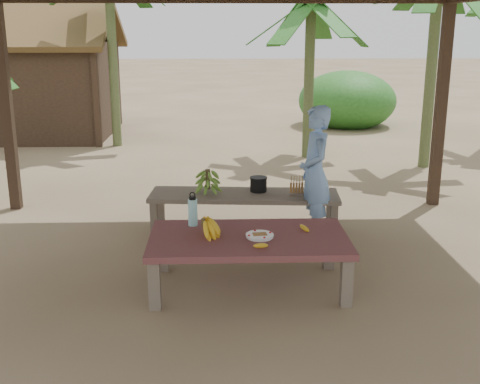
{
  "coord_description": "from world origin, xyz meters",
  "views": [
    {
      "loc": [
        -0.1,
        -5.45,
        2.34
      ],
      "look_at": [
        0.1,
        0.11,
        0.8
      ],
      "focal_mm": 45.0,
      "sensor_mm": 36.0,
      "label": 1
    }
  ],
  "objects_px": {
    "cooking_pot": "(258,185)",
    "water_flask": "(193,211)",
    "work_table": "(249,243)",
    "ripe_banana_bunch": "(203,227)",
    "bench": "(244,198)",
    "plate": "(260,236)",
    "woman": "(315,173)"
  },
  "relations": [
    {
      "from": "ripe_banana_bunch",
      "to": "cooking_pot",
      "type": "bearing_deg",
      "value": 70.13
    },
    {
      "from": "cooking_pot",
      "to": "woman",
      "type": "distance_m",
      "value": 0.73
    },
    {
      "from": "ripe_banana_bunch",
      "to": "work_table",
      "type": "bearing_deg",
      "value": -1.84
    },
    {
      "from": "work_table",
      "to": "water_flask",
      "type": "bearing_deg",
      "value": 147.56
    },
    {
      "from": "ripe_banana_bunch",
      "to": "plate",
      "type": "xyz_separation_m",
      "value": [
        0.51,
        -0.06,
        -0.07
      ]
    },
    {
      "from": "work_table",
      "to": "ripe_banana_bunch",
      "type": "bearing_deg",
      "value": 178.18
    },
    {
      "from": "work_table",
      "to": "bench",
      "type": "relative_size",
      "value": 0.8
    },
    {
      "from": "bench",
      "to": "woman",
      "type": "bearing_deg",
      "value": -13.43
    },
    {
      "from": "bench",
      "to": "woman",
      "type": "xyz_separation_m",
      "value": [
        0.78,
        -0.25,
        0.36
      ]
    },
    {
      "from": "work_table",
      "to": "bench",
      "type": "height_order",
      "value": "work_table"
    },
    {
      "from": "bench",
      "to": "cooking_pot",
      "type": "height_order",
      "value": "cooking_pot"
    },
    {
      "from": "work_table",
      "to": "water_flask",
      "type": "distance_m",
      "value": 0.65
    },
    {
      "from": "water_flask",
      "to": "cooking_pot",
      "type": "distance_m",
      "value": 1.56
    },
    {
      "from": "bench",
      "to": "work_table",
      "type": "bearing_deg",
      "value": -86.5
    },
    {
      "from": "bench",
      "to": "water_flask",
      "type": "relative_size",
      "value": 6.79
    },
    {
      "from": "cooking_pot",
      "to": "work_table",
      "type": "bearing_deg",
      "value": -96.72
    },
    {
      "from": "bench",
      "to": "plate",
      "type": "bearing_deg",
      "value": -83.14
    },
    {
      "from": "work_table",
      "to": "cooking_pot",
      "type": "relative_size",
      "value": 9.21
    },
    {
      "from": "cooking_pot",
      "to": "water_flask",
      "type": "bearing_deg",
      "value": -117.57
    },
    {
      "from": "plate",
      "to": "water_flask",
      "type": "xyz_separation_m",
      "value": [
        -0.61,
        0.37,
        0.12
      ]
    },
    {
      "from": "ripe_banana_bunch",
      "to": "woman",
      "type": "height_order",
      "value": "woman"
    },
    {
      "from": "plate",
      "to": "cooking_pot",
      "type": "xyz_separation_m",
      "value": [
        0.1,
        1.75,
        0.02
      ]
    },
    {
      "from": "plate",
      "to": "woman",
      "type": "height_order",
      "value": "woman"
    },
    {
      "from": "woman",
      "to": "work_table",
      "type": "bearing_deg",
      "value": -35.72
    },
    {
      "from": "work_table",
      "to": "bench",
      "type": "bearing_deg",
      "value": 89.02
    },
    {
      "from": "water_flask",
      "to": "cooking_pot",
      "type": "relative_size",
      "value": 1.69
    },
    {
      "from": "woman",
      "to": "ripe_banana_bunch",
      "type": "bearing_deg",
      "value": -47.11
    },
    {
      "from": "bench",
      "to": "plate",
      "type": "distance_m",
      "value": 1.67
    },
    {
      "from": "bench",
      "to": "plate",
      "type": "height_order",
      "value": "plate"
    },
    {
      "from": "plate",
      "to": "woman",
      "type": "xyz_separation_m",
      "value": [
        0.71,
        1.41,
        0.24
      ]
    },
    {
      "from": "cooking_pot",
      "to": "bench",
      "type": "bearing_deg",
      "value": -153.37
    },
    {
      "from": "bench",
      "to": "water_flask",
      "type": "distance_m",
      "value": 1.42
    }
  ]
}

